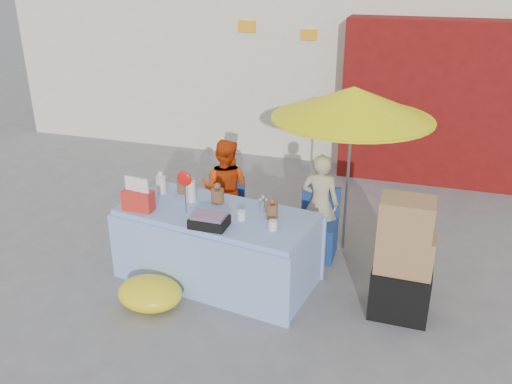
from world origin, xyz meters
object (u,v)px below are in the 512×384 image
(chair_right, at_px, (316,236))
(vendor_orange, at_px, (225,189))
(vendor_beige, at_px, (320,204))
(box_stack, at_px, (403,263))
(chair_left, at_px, (222,223))
(umbrella, at_px, (353,104))
(market_table, at_px, (217,245))

(chair_right, bearing_deg, vendor_orange, 173.12)
(vendor_orange, bearing_deg, vendor_beige, 179.25)
(box_stack, bearing_deg, chair_right, 138.52)
(chair_left, relative_size, vendor_beige, 0.66)
(chair_left, xyz_separation_m, umbrella, (1.55, 0.28, 1.64))
(chair_left, bearing_deg, box_stack, -22.96)
(market_table, bearing_deg, vendor_orange, 113.65)
(chair_right, distance_m, vendor_orange, 1.33)
(chair_right, height_order, box_stack, box_stack)
(market_table, relative_size, vendor_beige, 1.83)
(chair_left, height_order, box_stack, box_stack)
(umbrella, relative_size, box_stack, 1.59)
(vendor_orange, bearing_deg, box_stack, 154.26)
(chair_left, relative_size, vendor_orange, 0.63)
(market_table, distance_m, umbrella, 2.26)
(vendor_beige, bearing_deg, umbrella, -154.18)
(umbrella, distance_m, box_stack, 1.94)
(vendor_beige, xyz_separation_m, umbrella, (0.30, 0.15, 1.25))
(chair_left, distance_m, chair_right, 1.25)
(chair_right, xyz_separation_m, vendor_beige, (0.00, 0.13, 0.39))
(chair_left, bearing_deg, vendor_orange, 89.16)
(box_stack, bearing_deg, umbrella, 122.09)
(chair_left, height_order, chair_right, same)
(vendor_beige, height_order, box_stack, box_stack)
(market_table, xyz_separation_m, chair_right, (0.98, 0.89, -0.18))
(chair_left, xyz_separation_m, box_stack, (2.32, -0.95, 0.35))
(market_table, bearing_deg, box_stack, 6.90)
(vendor_orange, height_order, vendor_beige, vendor_orange)
(chair_left, bearing_deg, umbrella, 9.64)
(chair_left, relative_size, chair_right, 1.00)
(chair_right, relative_size, vendor_orange, 0.63)
(vendor_orange, distance_m, vendor_beige, 1.25)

